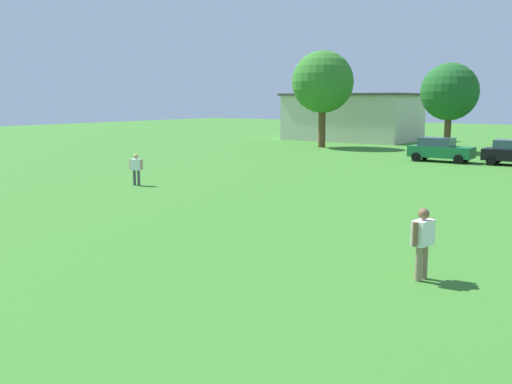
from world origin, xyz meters
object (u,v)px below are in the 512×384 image
object	(u,v)px
adult_bystander	(423,238)
tree_far_left	(323,82)
bystander_near_trees	(136,167)
tree_left	(450,92)
parked_car_green_0	(440,149)

from	to	relation	value
adult_bystander	tree_far_left	bearing A→B (deg)	-136.27
bystander_near_trees	tree_left	xyz separation A→B (m)	(7.14, 27.88, 3.96)
parked_car_green_0	tree_far_left	distance (m)	15.09
tree_left	bystander_near_trees	bearing A→B (deg)	-104.36
bystander_near_trees	tree_far_left	size ratio (longest dim) A/B	0.18
tree_left	adult_bystander	bearing A→B (deg)	-73.94
tree_far_left	tree_left	distance (m)	11.07
adult_bystander	tree_left	distance (m)	36.44
tree_far_left	bystander_near_trees	bearing A→B (deg)	-81.82
parked_car_green_0	tree_left	world-z (taller)	tree_left
adult_bystander	tree_left	bearing A→B (deg)	-152.36
adult_bystander	parked_car_green_0	bearing A→B (deg)	-151.67
parked_car_green_0	tree_left	xyz separation A→B (m)	(-1.87, 7.71, 4.06)
parked_car_green_0	adult_bystander	bearing A→B (deg)	-73.26
adult_bystander	tree_far_left	distance (m)	39.68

